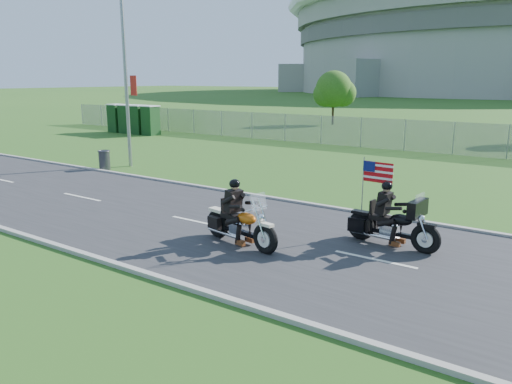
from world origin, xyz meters
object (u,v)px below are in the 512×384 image
Objects in this scene: motorcycle_follow at (392,225)px; motorcycle_lead at (239,225)px; porta_toilet_c at (127,119)px; trash_can at (104,160)px; streetlight at (128,57)px; porta_toilet_b at (139,120)px; porta_toilet_d at (116,119)px; porta_toilet_a at (151,121)px.

motorcycle_lead is at bearing -142.35° from motorcycle_follow.
porta_toilet_c is 2.39× the size of trash_can.
porta_toilet_c is at bearing 139.94° from streetlight.
porta_toilet_d is at bearing 180.00° from porta_toilet_b.
porta_toilet_b is at bearing 131.76° from trash_can.
porta_toilet_a is 2.80m from porta_toilet_c.
motorcycle_lead is 2.90× the size of trash_can.
streetlight is 3.66× the size of motorcycle_follow.
motorcycle_follow is (3.53, 2.31, 0.03)m from motorcycle_lead.
porta_toilet_d is (-14.22, 10.78, -4.49)m from streetlight.
motorcycle_follow is (25.94, -15.68, -0.53)m from porta_toilet_a.
trash_can is at bearing -52.02° from porta_toilet_a.
porta_toilet_d is 2.39× the size of trash_can.
porta_toilet_c is at bearing 180.00° from porta_toilet_a.
motorcycle_lead is (12.39, -7.21, -5.05)m from streetlight.
porta_toilet_b is 2.80m from porta_toilet_d.
streetlight is 5.43m from trash_can.
motorcycle_follow is at bearing -27.49° from porta_toilet_d.
porta_toilet_c reaches higher than trash_can.
motorcycle_lead is (25.21, -17.99, -0.56)m from porta_toilet_c.
porta_toilet_c is 17.68m from trash_can.
porta_toilet_b is 1.00× the size of porta_toilet_d.
porta_toilet_a is 1.00× the size of porta_toilet_d.
porta_toilet_b is at bearing 180.00° from porta_toilet_a.
porta_toilet_b is at bearing 154.02° from motorcycle_lead.
porta_toilet_a is at bearing 0.00° from porta_toilet_c.
porta_toilet_c is at bearing 180.00° from porta_toilet_b.
porta_toilet_c is 30.98m from motorcycle_lead.
porta_toilet_a is 1.00× the size of porta_toilet_c.
streetlight is 18.40m from porta_toilet_d.
porta_toilet_d is 33.98m from motorcycle_follow.
motorcycle_lead is at bearing -35.51° from porta_toilet_c.
porta_toilet_a reaches higher than motorcycle_lead.
streetlight reaches higher than porta_toilet_d.
porta_toilet_d reaches higher than motorcycle_follow.
streetlight is 3.59× the size of motorcycle_lead.
motorcycle_lead is 13.84m from trash_can.
motorcycle_follow reaches higher than trash_can.
porta_toilet_a is 1.00× the size of porta_toilet_b.
porta_toilet_b reaches higher than trash_can.
streetlight reaches higher than porta_toilet_c.
trash_can is (12.53, -12.46, -0.67)m from porta_toilet_c.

